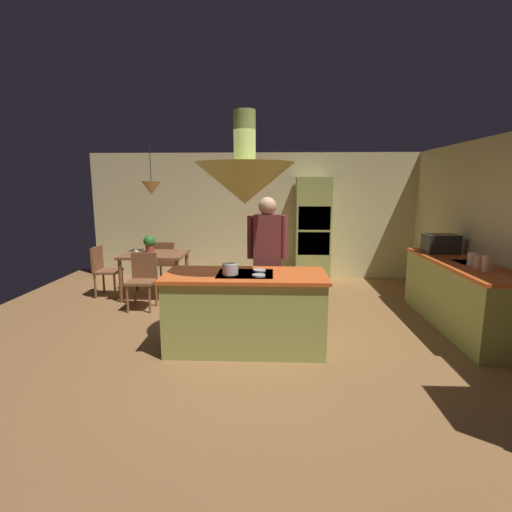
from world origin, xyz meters
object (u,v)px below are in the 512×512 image
object	(u,v)px
canister_flour	(488,264)
microwave_on_counter	(441,244)
chair_facing_island	(143,277)
person_at_island	(267,254)
canister_sugar	(480,262)
dining_table	(155,259)
canister_tea	(472,259)
oven_tower	(312,231)
chair_by_back_wall	(165,261)
chair_at_corner	(103,268)
cup_on_table	(136,253)
potted_plant_on_table	(149,243)
kitchen_island	(245,311)
cooking_pot_on_cooktop	(230,269)

from	to	relation	value
canister_flour	microwave_on_counter	bearing A→B (deg)	90.00
chair_facing_island	person_at_island	bearing A→B (deg)	-21.19
canister_sugar	chair_facing_island	bearing A→B (deg)	166.86
dining_table	canister_tea	distance (m)	4.80
canister_tea	microwave_on_counter	size ratio (longest dim) A/B	0.36
oven_tower	chair_by_back_wall	bearing A→B (deg)	-170.09
person_at_island	microwave_on_counter	bearing A→B (deg)	17.52
chair_at_corner	cup_on_table	bearing A→B (deg)	-107.98
chair_facing_island	canister_flour	size ratio (longest dim) A/B	4.49
oven_tower	potted_plant_on_table	xyz separation A→B (m)	(-2.91, -1.06, -0.10)
chair_by_back_wall	microwave_on_counter	size ratio (longest dim) A/B	1.89
kitchen_island	potted_plant_on_table	world-z (taller)	potted_plant_on_table
dining_table	canister_sugar	bearing A→B (deg)	-20.68
chair_facing_island	potted_plant_on_table	distance (m)	0.86
cup_on_table	microwave_on_counter	xyz separation A→B (m)	(4.78, -0.37, 0.24)
canister_tea	chair_at_corner	bearing A→B (deg)	164.27
chair_at_corner	microwave_on_counter	size ratio (longest dim) A/B	1.89
potted_plant_on_table	canister_tea	world-z (taller)	canister_tea
canister_tea	cooking_pot_on_cooktop	distance (m)	3.08
chair_by_back_wall	chair_at_corner	xyz separation A→B (m)	(-0.91, -0.65, 0.00)
canister_tea	microwave_on_counter	xyz separation A→B (m)	(0.00, 0.95, 0.06)
potted_plant_on_table	dining_table	bearing A→B (deg)	-39.24
cooking_pot_on_cooktop	potted_plant_on_table	bearing A→B (deg)	125.40
kitchen_island	cup_on_table	distance (m)	2.73
oven_tower	chair_facing_island	size ratio (longest dim) A/B	2.36
person_at_island	cup_on_table	distance (m)	2.50
dining_table	canister_tea	world-z (taller)	canister_tea
chair_by_back_wall	potted_plant_on_table	distance (m)	0.72
chair_facing_island	chair_at_corner	world-z (taller)	same
dining_table	chair_at_corner	bearing A→B (deg)	180.00
chair_facing_island	cup_on_table	bearing A→B (deg)	118.84
canister_flour	canister_sugar	bearing A→B (deg)	90.00
chair_facing_island	cooking_pot_on_cooktop	world-z (taller)	cooking_pot_on_cooktop
dining_table	chair_at_corner	world-z (taller)	chair_at_corner
chair_at_corner	cup_on_table	size ratio (longest dim) A/B	9.67
canister_tea	dining_table	bearing A→B (deg)	161.33
canister_tea	microwave_on_counter	bearing A→B (deg)	90.00
dining_table	potted_plant_on_table	size ratio (longest dim) A/B	3.52
cup_on_table	canister_flour	xyz separation A→B (m)	(4.78, -1.68, 0.19)
cooking_pot_on_cooktop	person_at_island	bearing A→B (deg)	63.85
potted_plant_on_table	chair_by_back_wall	bearing A→B (deg)	79.26
dining_table	cooking_pot_on_cooktop	bearing A→B (deg)	-55.37
person_at_island	chair_facing_island	distance (m)	2.15
chair_at_corner	canister_sugar	size ratio (longest dim) A/B	5.29
chair_facing_island	canister_tea	bearing A→B (deg)	-10.97
oven_tower	dining_table	size ratio (longest dim) A/B	1.95
canister_flour	cup_on_table	bearing A→B (deg)	160.66
chair_facing_island	potted_plant_on_table	world-z (taller)	potted_plant_on_table
dining_table	chair_facing_island	xyz separation A→B (m)	(0.00, -0.65, -0.15)
person_at_island	chair_by_back_wall	world-z (taller)	person_at_island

